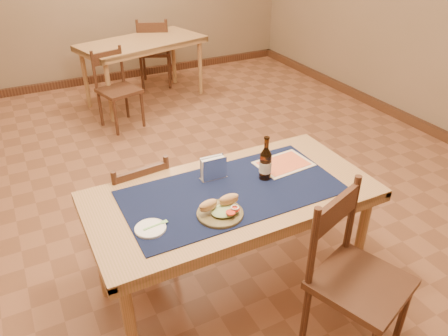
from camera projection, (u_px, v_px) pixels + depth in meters
name	position (u px, v px, depth m)	size (l,w,h in m)	color
room	(172.00, 40.00, 2.70)	(6.04, 7.04, 2.84)	#8F5A3E
main_table	(232.00, 204.00, 2.47)	(1.60, 0.80, 0.75)	#B27D54
placemat	(232.00, 191.00, 2.42)	(1.20, 0.60, 0.01)	#0E1336
baseboard	(183.00, 215.00, 3.39)	(6.00, 7.00, 0.10)	#4C2D1B
back_table	(142.00, 47.00, 5.23)	(1.60, 1.08, 0.75)	#B27D54
chair_main_far	(138.00, 208.00, 2.83)	(0.42, 0.42, 0.83)	#4C2D1B
chair_main_near	(354.00, 276.00, 2.23)	(0.56, 0.56, 0.94)	#4C2D1B
chair_back_near	(117.00, 88.00, 4.70)	(0.47, 0.47, 0.84)	#4C2D1B
chair_back_far	(155.00, 51.00, 5.79)	(0.55, 0.55, 0.91)	#4C2D1B
sandwich_plate	(221.00, 210.00, 2.22)	(0.24, 0.24, 0.09)	brown
side_plate	(150.00, 228.00, 2.13)	(0.15, 0.15, 0.01)	white
fork	(157.00, 225.00, 2.14)	(0.13, 0.03, 0.00)	#83D273
beer_bottle	(265.00, 163.00, 2.48)	(0.07, 0.07, 0.27)	#3E1F0B
napkin_holder	(213.00, 169.00, 2.50)	(0.16, 0.06, 0.14)	silver
menu_card	(284.00, 164.00, 2.67)	(0.34, 0.26, 0.01)	beige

